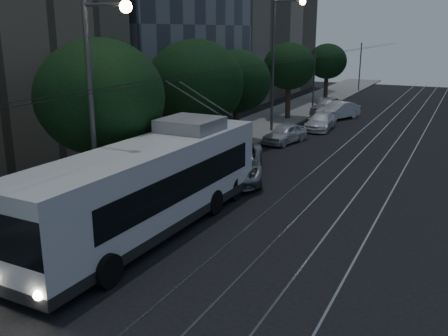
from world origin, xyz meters
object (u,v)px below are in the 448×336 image
Objects in this scene: car_white_a at (285,133)px; car_white_b at (321,121)px; car_white_d at (327,106)px; pickup_silver at (234,162)px; trolleybus at (151,186)px; streetlamp_near at (99,91)px; car_white_c at (338,111)px; streetlamp_far at (279,52)px.

car_white_a is 5.82m from car_white_b.
car_white_a reaches higher than car_white_b.
car_white_d is at bearing 97.99° from car_white_b.
car_white_a is 0.85× the size of car_white_d.
pickup_silver reaches higher than car_white_b.
trolleybus is 3.39× the size of car_white_a.
car_white_b is (0.88, 5.75, -0.02)m from car_white_a.
car_white_b is at bearing 90.80° from trolleybus.
car_white_d is at bearing 93.82° from trolleybus.
car_white_d reaches higher than car_white_a.
streetlamp_near is (-1.90, -0.41, 3.52)m from trolleybus.
pickup_silver is 0.73× the size of streetlamp_near.
trolleybus is 22.81m from car_white_b.
trolleybus is at bearing -110.65° from pickup_silver.
trolleybus is at bearing -81.28° from car_white_d.
pickup_silver reaches higher than car_white_c.
car_white_c is (0.88, 11.16, 0.07)m from car_white_a.
streetlamp_near is at bearing -82.03° from car_white_a.
streetlamp_near is 20.65m from streetlamp_far.
trolleybus reaches higher than car_white_b.
trolleybus is at bearing -66.54° from car_white_c.
trolleybus is 7.92m from pickup_silver.
pickup_silver is 1.37× the size of car_white_d.
streetlamp_far is at bearing -84.79° from car_white_c.
pickup_silver is 20.33m from car_white_c.
car_white_d is at bearing 70.65° from pickup_silver.
car_white_d is (-1.54, 2.19, 0.05)m from car_white_c.
car_white_b is at bearing 43.51° from streetlamp_far.
car_white_a is at bearing 86.00° from streetlamp_near.
car_white_a is at bearing -80.99° from car_white_d.
car_white_a is (-0.68, 17.03, -1.15)m from trolleybus.
pickup_silver is 0.64× the size of streetlamp_far.
streetlamp_far is (-2.69, -7.96, 5.24)m from car_white_c.
car_white_d is 0.53× the size of streetlamp_near.
car_white_c is at bearing 85.79° from streetlamp_near.
trolleybus reaches higher than car_white_d.
streetlamp_near is (-2.10, -23.19, 4.69)m from car_white_b.
car_white_d is at bearing 88.95° from streetlamp_near.
streetlamp_far is at bearing 98.31° from trolleybus.
streetlamp_near is at bearing -88.38° from streetlamp_far.
car_white_c is 0.97× the size of car_white_d.
car_white_a is 0.45× the size of streetlamp_near.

